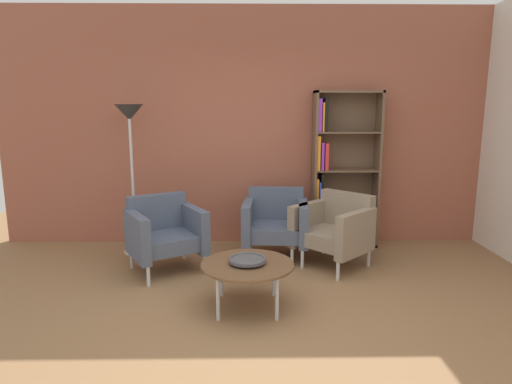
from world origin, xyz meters
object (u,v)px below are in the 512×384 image
bookshelf_tall (339,170)px  floor_lamp_torchiere (130,130)px  armchair_spare_guest (335,228)px  decorative_bowl (247,260)px  coffee_table_low (247,267)px  armchair_corner_red (164,232)px  armchair_by_bookshelf (275,222)px

bookshelf_tall → floor_lamp_torchiere: (-2.45, -0.27, 0.51)m
bookshelf_tall → armchair_spare_guest: bearing=-103.0°
bookshelf_tall → floor_lamp_torchiere: bookshelf_tall is taller
decorative_bowl → armchair_spare_guest: armchair_spare_guest is taller
decorative_bowl → coffee_table_low: bearing=-76.0°
coffee_table_low → decorative_bowl: (-0.00, 0.00, 0.06)m
armchair_corner_red → armchair_spare_guest: size_ratio=0.98×
decorative_bowl → armchair_corner_red: 1.28m
armchair_by_bookshelf → armchair_corner_red: same height
coffee_table_low → floor_lamp_torchiere: 2.28m
armchair_spare_guest → armchair_corner_red: bearing=-130.6°
armchair_by_bookshelf → bookshelf_tall: bearing=34.8°
floor_lamp_torchiere → armchair_by_bookshelf: bearing=-6.5°
bookshelf_tall → floor_lamp_torchiere: 2.52m
decorative_bowl → armchair_corner_red: armchair_corner_red is taller
armchair_by_bookshelf → armchair_spare_guest: 0.69m
bookshelf_tall → armchair_corner_red: (-2.00, -0.85, -0.53)m
floor_lamp_torchiere → armchair_spare_guest: bearing=-11.4°
coffee_table_low → armchair_corner_red: armchair_corner_red is taller
armchair_corner_red → armchair_spare_guest: (1.83, 0.12, 0.00)m
armchair_by_bookshelf → floor_lamp_torchiere: floor_lamp_torchiere is taller
armchair_corner_red → armchair_spare_guest: bearing=-26.2°
armchair_corner_red → armchair_by_bookshelf: bearing=-11.8°
armchair_spare_guest → armchair_by_bookshelf: bearing=-157.6°
coffee_table_low → armchair_corner_red: bearing=133.4°
armchair_corner_red → armchair_spare_guest: 1.83m
decorative_bowl → floor_lamp_torchiere: bearing=131.5°
decorative_bowl → armchair_spare_guest: bearing=47.8°
armchair_by_bookshelf → floor_lamp_torchiere: 1.96m
decorative_bowl → bookshelf_tall: bearing=57.9°
armchair_corner_red → decorative_bowl: bearing=-76.5°
coffee_table_low → armchair_by_bookshelf: size_ratio=1.03×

